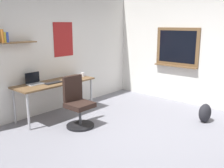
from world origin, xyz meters
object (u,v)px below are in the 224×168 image
(computer_mouse, at_px, (65,80))
(coffee_mug, at_px, (83,75))
(keyboard, at_px, (54,83))
(backpack, at_px, (205,113))
(laptop, at_px, (34,81))
(office_chair, at_px, (78,105))
(desk, at_px, (55,85))

(computer_mouse, xyz_separation_m, coffee_mug, (0.55, 0.05, 0.03))
(keyboard, bearing_deg, coffee_mug, 3.44)
(backpack, bearing_deg, laptop, 128.53)
(coffee_mug, xyz_separation_m, backpack, (0.96, -2.45, -0.59))
(office_chair, xyz_separation_m, backpack, (1.78, -1.72, -0.22))
(office_chair, relative_size, laptop, 3.06)
(laptop, relative_size, computer_mouse, 2.98)
(laptop, bearing_deg, office_chair, -70.90)
(office_chair, relative_size, computer_mouse, 9.13)
(office_chair, height_order, computer_mouse, office_chair)
(office_chair, distance_m, keyboard, 0.76)
(keyboard, bearing_deg, computer_mouse, -0.00)
(keyboard, distance_m, coffee_mug, 0.83)
(computer_mouse, bearing_deg, backpack, -57.78)
(laptop, relative_size, keyboard, 0.84)
(desk, distance_m, coffee_mug, 0.76)
(desk, height_order, office_chair, office_chair)
(coffee_mug, bearing_deg, backpack, -68.57)
(desk, bearing_deg, office_chair, -95.02)
(laptop, bearing_deg, coffee_mug, -8.71)
(keyboard, xyz_separation_m, coffee_mug, (0.83, 0.05, 0.04))
(desk, xyz_separation_m, office_chair, (-0.07, -0.76, -0.25))
(laptop, height_order, coffee_mug, laptop)
(computer_mouse, bearing_deg, coffee_mug, 5.18)
(desk, height_order, coffee_mug, coffee_mug)
(office_chair, relative_size, coffee_mug, 10.33)
(office_chair, distance_m, backpack, 2.48)
(desk, xyz_separation_m, computer_mouse, (0.20, -0.08, 0.08))
(laptop, bearing_deg, backpack, -51.47)
(laptop, xyz_separation_m, keyboard, (0.30, -0.22, -0.04))
(office_chair, distance_m, computer_mouse, 0.81)
(desk, relative_size, coffee_mug, 18.42)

